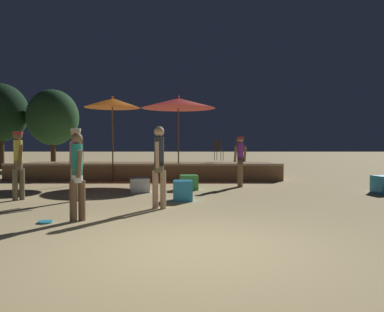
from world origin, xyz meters
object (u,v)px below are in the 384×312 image
Objects in this scene: patio_umbrella_1 at (112,103)px; cube_seat_2 at (189,182)px; person_0 at (76,159)px; bistro_chair_1 at (79,149)px; cube_seat_3 at (384,184)px; person_2 at (240,159)px; patio_umbrella_0 at (178,103)px; cube_seat_0 at (140,185)px; background_tree_1 at (53,118)px; bistro_chair_2 at (218,148)px; frisbee_disc at (45,222)px; person_1 at (77,174)px; person_3 at (159,163)px; bistro_chair_0 at (239,149)px; cube_seat_1 at (183,190)px; person_4 at (18,161)px; background_tree_0 at (1,113)px.

patio_umbrella_1 is 5.41× the size of cube_seat_2.
person_0 is 2.00× the size of bistro_chair_1.
cube_seat_3 is 4.28m from person_2.
person_2 is at bearing -42.18° from patio_umbrella_0.
patio_umbrella_1 is 4.34m from cube_seat_0.
background_tree_1 is (-4.77, 6.70, -0.08)m from patio_umbrella_1.
frisbee_disc is at bearing 93.46° from bistro_chair_2.
cube_seat_3 is at bearing 122.85° from bistro_chair_1.
person_1 is at bearing -67.72° from background_tree_1.
person_0 is 8.28m from bistro_chair_2.
patio_umbrella_0 is 3.57× the size of bistro_chair_2.
person_2 is 12.73m from background_tree_1.
background_tree_1 is (-7.06, 12.57, 1.86)m from person_3.
cube_seat_0 is 0.73× the size of bistro_chair_0.
patio_umbrella_1 is 3.55× the size of bistro_chair_2.
cube_seat_1 is at bearing 93.39° from bistro_chair_1.
patio_umbrella_1 reaches higher than bistro_chair_1.
cube_seat_1 is 7.32m from bistro_chair_1.
person_1 is 1.79× the size of bistro_chair_0.
person_0 is at bearing -177.55° from cube_seat_1.
background_tree_1 is at bearing 143.02° from cube_seat_3.
patio_umbrella_0 is 8.33m from frisbee_disc.
bistro_chair_1 is at bearing -131.67° from person_4.
patio_umbrella_0 is 1.86× the size of person_4.
cube_seat_3 reaches higher than cube_seat_0.
frisbee_disc is at bearing -132.79° from person_3.
person_3 reaches higher than person_1.
cube_seat_3 is at bearing -29.77° from patio_umbrella_0.
background_tree_0 is at bearing -21.12° from bistro_chair_0.
bistro_chair_2 reaches higher than cube_seat_3.
bistro_chair_0 is (2.62, 7.28, 0.22)m from person_3.
person_3 reaches higher than bistro_chair_1.
person_4 reaches higher than bistro_chair_0.
person_0 reaches higher than person_3.
background_tree_1 reaches higher than bistro_chair_1.
patio_umbrella_1 is at bearing 18.16° from bistro_chair_0.
bistro_chair_0 is (2.14, 6.11, 0.96)m from cube_seat_1.
patio_umbrella_0 is at bearing -132.68° from person_1.
background_tree_0 is (-11.81, 4.36, 1.93)m from bistro_chair_2.
cube_seat_0 is 3.32m from person_4.
cube_seat_2 is at bearing 89.22° from person_3.
bistro_chair_2 is at bearing -171.66° from person_4.
bistro_chair_0 is at bearing 70.73° from cube_seat_1.
person_2 is 0.37× the size of background_tree_1.
patio_umbrella_1 is 5.17m from person_0.
patio_umbrella_0 is 12.55× the size of frisbee_disc.
person_3 reaches higher than frisbee_disc.
person_3 is at bearing 85.52° from bistro_chair_1.
person_0 is at bearing 72.78° from bistro_chair_1.
person_0 is at bearing -114.95° from patio_umbrella_0.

